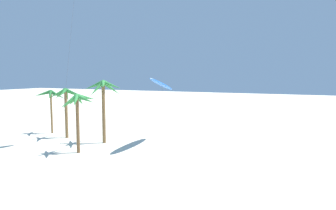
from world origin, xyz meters
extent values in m
cylinder|color=brown|center=(-26.76, 41.10, 3.09)|extent=(0.29, 0.29, 6.18)
cone|color=#23662D|center=(-25.66, 41.12, 5.80)|extent=(2.39, 0.60, 1.30)
cone|color=#23662D|center=(-26.23, 41.96, 5.60)|extent=(1.69, 2.24, 1.65)
cone|color=#23662D|center=(-27.39, 42.01, 5.82)|extent=(1.82, 2.28, 1.27)
cone|color=#23662D|center=(-27.86, 40.91, 5.85)|extent=(2.45, 0.97, 1.20)
cone|color=#23662D|center=(-27.42, 40.19, 5.89)|extent=(1.85, 2.27, 1.13)
cone|color=#23662D|center=(-26.06, 40.28, 5.76)|extent=(1.96, 2.17, 1.38)
cylinder|color=brown|center=(-22.34, 39.49, 3.29)|extent=(0.41, 0.41, 6.59)
cone|color=#287533|center=(-21.17, 39.62, 6.27)|extent=(2.55, 0.82, 1.18)
cone|color=#287533|center=(-21.70, 40.36, 6.02)|extent=(1.89, 2.28, 1.63)
cone|color=#287533|center=(-22.85, 40.25, 5.78)|extent=(1.69, 2.14, 2.04)
cone|color=#287533|center=(-23.38, 39.58, 5.95)|extent=(2.42, 0.77, 1.74)
cone|color=#287533|center=(-23.04, 38.63, 6.07)|extent=(1.98, 2.26, 1.54)
cone|color=#287533|center=(-21.74, 38.46, 6.33)|extent=(1.74, 2.45, 1.07)
cylinder|color=brown|center=(-15.77, 39.14, 3.87)|extent=(0.43, 0.43, 7.73)
cone|color=#33843D|center=(-14.55, 39.29, 7.35)|extent=(2.68, 0.86, 1.30)
cone|color=#33843D|center=(-14.99, 39.80, 6.94)|extent=(2.18, 1.96, 2.03)
cone|color=#33843D|center=(-15.85, 40.41, 7.48)|extent=(0.73, 2.67, 1.05)
cone|color=#33843D|center=(-16.77, 39.74, 7.18)|extent=(2.50, 1.79, 1.61)
cone|color=#33843D|center=(-16.91, 38.76, 7.27)|extent=(2.65, 1.37, 1.46)
cone|color=#33843D|center=(-15.99, 38.16, 6.93)|extent=(1.05, 2.43, 2.05)
cone|color=#33843D|center=(-15.02, 38.13, 7.45)|extent=(2.02, 2.45, 1.11)
cylinder|color=brown|center=(-15.34, 33.92, 3.17)|extent=(0.37, 0.37, 6.33)
cone|color=#33843D|center=(-14.30, 34.03, 6.00)|extent=(2.31, 0.79, 1.20)
cone|color=#33843D|center=(-14.85, 34.88, 6.11)|extent=(1.53, 2.27, 1.01)
cone|color=#33843D|center=(-15.70, 34.79, 5.77)|extent=(1.35, 2.22, 1.62)
cone|color=#33843D|center=(-16.22, 34.24, 5.75)|extent=(2.22, 1.26, 1.64)
cone|color=#33843D|center=(-16.15, 33.62, 5.65)|extent=(2.14, 1.24, 1.81)
cone|color=#33843D|center=(-15.72, 33.07, 5.75)|extent=(1.38, 2.20, 1.65)
cone|color=#33843D|center=(-14.81, 33.07, 5.88)|extent=(1.66, 2.19, 1.41)
ellipsoid|color=blue|center=(-8.65, 41.37, 7.46)|extent=(2.79, 8.59, 2.24)
ellipsoid|color=white|center=(-8.65, 41.37, 7.49)|extent=(1.91, 8.63, 1.95)
cylinder|color=#4C4C51|center=(-7.41, 39.21, 3.69)|extent=(2.50, 4.32, 7.38)
cylinder|color=#4C4C51|center=(-17.61, 34.96, 8.94)|extent=(0.17, 3.31, 17.88)
camera|label=1|loc=(7.93, 8.13, 8.69)|focal=32.64mm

